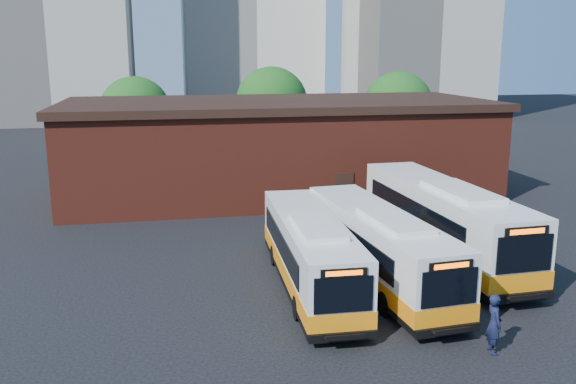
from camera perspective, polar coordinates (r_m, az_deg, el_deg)
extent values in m
plane|color=black|center=(24.21, 7.76, -10.37)|extent=(220.00, 220.00, 0.00)
cube|color=white|center=(25.16, 2.07, -5.41)|extent=(2.68, 10.98, 2.59)
cube|color=orange|center=(25.41, 2.05, -7.02)|extent=(2.72, 11.02, 0.64)
cube|color=black|center=(25.57, 2.04, -7.98)|extent=(2.71, 11.01, 0.23)
cube|color=black|center=(20.07, 5.21, -9.56)|extent=(1.97, 0.12, 1.23)
cube|color=black|center=(19.79, 5.27, -7.55)|extent=(1.55, 0.11, 0.29)
cube|color=#FF5905|center=(19.76, 5.29, -7.58)|extent=(1.23, 0.06, 0.16)
cube|color=black|center=(20.62, 5.17, -13.35)|extent=(2.32, 0.20, 0.29)
cube|color=black|center=(20.40, 5.33, -13.38)|extent=(1.33, 0.39, 0.05)
cube|color=black|center=(20.23, 5.45, -13.42)|extent=(1.32, 0.08, 0.16)
cube|color=black|center=(25.23, -0.73, -4.76)|extent=(0.33, 8.50, 0.95)
cube|color=black|center=(25.68, 4.50, -4.48)|extent=(0.33, 8.50, 0.95)
cube|color=white|center=(23.48, 2.75, -3.23)|extent=(1.70, 3.87, 0.20)
cylinder|color=black|center=(22.56, 0.96, -10.78)|extent=(0.32, 0.92, 0.91)
cylinder|color=black|center=(23.00, 6.20, -10.38)|extent=(0.32, 0.92, 0.91)
cylinder|color=black|center=(28.08, -1.25, -5.94)|extent=(0.32, 0.92, 0.91)
cylinder|color=black|center=(28.44, 2.96, -5.71)|extent=(0.32, 0.92, 0.91)
cube|color=white|center=(25.87, 8.45, -4.89)|extent=(3.31, 11.47, 2.69)
cube|color=orange|center=(26.12, 8.39, -6.52)|extent=(3.36, 11.52, 0.66)
cube|color=black|center=(26.28, 8.36, -7.49)|extent=(3.35, 11.51, 0.24)
cube|color=black|center=(21.05, 14.89, -8.66)|extent=(2.04, 0.22, 1.27)
cube|color=black|center=(20.77, 15.02, -6.66)|extent=(1.60, 0.19, 0.30)
cube|color=#FF5905|center=(20.75, 15.07, -6.69)|extent=(1.27, 0.12, 0.17)
cube|color=black|center=(21.59, 14.73, -12.44)|extent=(2.41, 0.33, 0.30)
cube|color=black|center=(21.39, 15.04, -12.44)|extent=(1.39, 0.47, 0.06)
cube|color=black|center=(21.23, 15.29, -12.46)|extent=(1.37, 0.15, 0.17)
cube|color=black|center=(25.66, 5.62, -4.35)|extent=(0.76, 8.80, 0.99)
cube|color=black|center=(26.63, 10.54, -3.87)|extent=(0.76, 8.80, 0.99)
cube|color=white|center=(24.24, 9.93, -2.62)|extent=(1.95, 4.08, 0.21)
cylinder|color=black|center=(23.13, 9.15, -10.29)|extent=(0.38, 0.96, 0.94)
cylinder|color=black|center=(24.08, 13.92, -9.56)|extent=(0.38, 0.96, 0.94)
cylinder|color=black|center=(28.51, 3.86, -5.64)|extent=(0.38, 0.96, 0.94)
cylinder|color=black|center=(29.28, 7.90, -5.22)|extent=(0.38, 0.96, 0.94)
cube|color=white|center=(29.81, 14.22, -2.32)|extent=(3.25, 12.92, 3.04)
cube|color=orange|center=(30.05, 14.13, -3.94)|extent=(3.31, 12.98, 0.75)
cube|color=black|center=(30.20, 14.07, -4.91)|extent=(3.30, 12.97, 0.27)
cube|color=black|center=(24.48, 21.27, -5.42)|extent=(2.32, 0.16, 1.44)
cube|color=black|center=(24.22, 21.45, -3.44)|extent=(1.82, 0.14, 0.34)
cube|color=#FF5905|center=(24.19, 21.50, -3.46)|extent=(1.44, 0.08, 0.19)
cube|color=black|center=(24.99, 21.03, -9.20)|extent=(2.73, 0.26, 0.34)
cube|color=black|center=(24.77, 21.37, -9.16)|extent=(1.56, 0.47, 0.06)
cube|color=black|center=(24.60, 21.64, -9.15)|extent=(1.55, 0.11, 0.19)
cube|color=black|center=(29.50, 11.47, -1.75)|extent=(0.47, 9.99, 1.12)
cube|color=black|center=(30.76, 16.17, -1.41)|extent=(0.47, 9.99, 1.12)
cube|color=white|center=(28.07, 15.91, 0.07)|extent=(2.04, 4.56, 0.24)
cylinder|color=black|center=(26.61, 15.33, -7.31)|extent=(0.39, 1.08, 1.07)
cylinder|color=black|center=(27.85, 19.81, -6.71)|extent=(0.39, 1.08, 1.07)
cylinder|color=black|center=(32.62, 9.38, -3.27)|extent=(0.39, 1.08, 1.07)
cylinder|color=black|center=(33.64, 13.26, -2.95)|extent=(0.39, 1.08, 1.07)
imported|color=#121835|center=(21.12, 18.71, -11.60)|extent=(0.54, 0.77, 2.00)
cube|color=maroon|center=(42.16, -0.96, 3.99)|extent=(28.00, 12.00, 6.00)
cube|color=black|center=(41.79, -0.97, 8.26)|extent=(28.60, 12.60, 0.50)
cube|color=black|center=(37.41, 5.24, -0.01)|extent=(1.20, 0.08, 2.40)
cylinder|color=#382314|center=(53.66, -13.90, 3.74)|extent=(0.36, 0.36, 2.70)
sphere|color=#175318|center=(53.26, -14.09, 7.25)|extent=(6.00, 6.00, 6.00)
cylinder|color=#382314|center=(56.36, -1.51, 4.67)|extent=(0.36, 0.36, 2.95)
sphere|color=#175318|center=(55.96, -1.54, 8.32)|extent=(6.56, 6.56, 6.56)
cylinder|color=#382314|center=(56.45, 10.12, 4.41)|extent=(0.36, 0.36, 2.81)
sphere|color=#175318|center=(56.06, 10.26, 7.88)|extent=(6.24, 6.24, 6.24)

